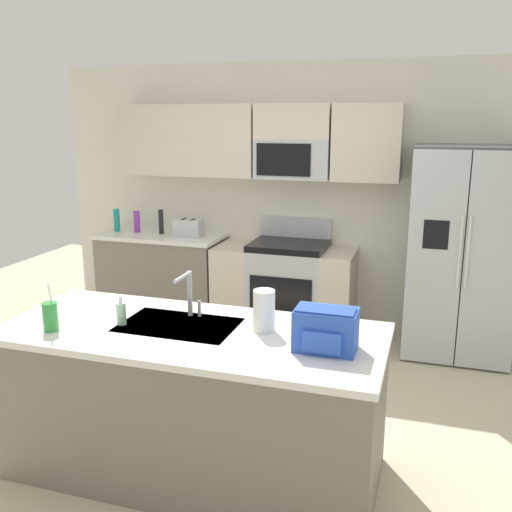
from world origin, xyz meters
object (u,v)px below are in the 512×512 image
at_px(bottle_purple, 137,222).
at_px(paper_towel_roll, 264,311).
at_px(refrigerator, 461,253).
at_px(backpack, 326,329).
at_px(pepper_mill, 161,222).
at_px(range_oven, 285,287).
at_px(drink_cup_green, 50,316).
at_px(soap_dispenser, 121,313).
at_px(sink_faucet, 189,290).
at_px(bottle_teal, 117,220).
at_px(toaster, 189,228).

xyz_separation_m(bottle_purple, paper_towel_roll, (2.09, -2.30, 0.01)).
distance_m(refrigerator, backpack, 2.51).
distance_m(refrigerator, pepper_mill, 2.94).
distance_m(range_oven, pepper_mill, 1.45).
height_order(bottle_purple, backpack, backpack).
height_order(range_oven, pepper_mill, pepper_mill).
distance_m(drink_cup_green, soap_dispenser, 0.39).
relative_size(drink_cup_green, paper_towel_roll, 1.19).
bearing_deg(backpack, range_oven, 109.29).
distance_m(refrigerator, sink_faucet, 2.70).
xyz_separation_m(range_oven, refrigerator, (1.61, -0.07, 0.48)).
bearing_deg(pepper_mill, refrigerator, -1.36).
relative_size(range_oven, bottle_teal, 5.69).
height_order(range_oven, toaster, range_oven).
xyz_separation_m(drink_cup_green, backpack, (1.54, 0.20, 0.03)).
relative_size(toaster, bottle_teal, 1.17).
bearing_deg(bottle_purple, toaster, -4.60).
height_order(range_oven, backpack, backpack).
bearing_deg(range_oven, drink_cup_green, -104.21).
xyz_separation_m(drink_cup_green, paper_towel_roll, (1.15, 0.36, 0.04)).
height_order(range_oven, bottle_teal, bottle_teal).
bearing_deg(paper_towel_roll, soap_dispenser, -169.48).
bearing_deg(pepper_mill, drink_cup_green, -76.25).
height_order(pepper_mill, sink_faucet, sink_faucet).
height_order(pepper_mill, soap_dispenser, pepper_mill).
bearing_deg(bottle_teal, backpack, -42.19).
xyz_separation_m(sink_faucet, soap_dispenser, (-0.33, -0.23, -0.10)).
bearing_deg(bottle_teal, pepper_mill, 1.92).
relative_size(range_oven, bottle_purple, 6.02).
bearing_deg(backpack, sink_faucet, 164.40).
bearing_deg(pepper_mill, bottle_teal, -178.08).
xyz_separation_m(soap_dispenser, backpack, (1.21, -0.01, 0.05)).
distance_m(range_oven, drink_cup_green, 2.80).
height_order(soap_dispenser, paper_towel_roll, paper_towel_roll).
bearing_deg(pepper_mill, backpack, -48.37).
distance_m(pepper_mill, bottle_purple, 0.28).
distance_m(sink_faucet, backpack, 0.92).
distance_m(pepper_mill, bottle_teal, 0.51).
bearing_deg(drink_cup_green, range_oven, 75.79).
distance_m(toaster, paper_towel_roll, 2.69).
bearing_deg(backpack, bottle_teal, 137.81).
height_order(refrigerator, bottle_teal, refrigerator).
height_order(bottle_teal, paper_towel_roll, paper_towel_roll).
height_order(toaster, bottle_teal, bottle_teal).
bearing_deg(bottle_teal, sink_faucet, -50.45).
relative_size(bottle_teal, soap_dispenser, 1.41).
bearing_deg(soap_dispenser, sink_faucet, 35.71).
height_order(toaster, bottle_purple, bottle_purple).
bearing_deg(backpack, soap_dispenser, 179.46).
relative_size(toaster, sink_faucet, 0.99).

